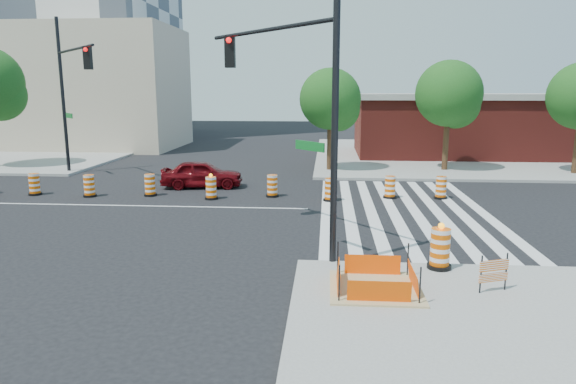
{
  "coord_description": "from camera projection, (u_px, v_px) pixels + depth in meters",
  "views": [
    {
      "loc": [
        7.79,
        -20.9,
        4.91
      ],
      "look_at": [
        6.44,
        -3.44,
        1.4
      ],
      "focal_mm": 32.0,
      "sensor_mm": 36.0,
      "label": 1
    }
  ],
  "objects": [
    {
      "name": "crosswalk_east",
      "position": [
        403.0,
        210.0,
        21.16
      ],
      "size": [
        6.75,
        13.5,
        0.01
      ],
      "color": "silver",
      "rests_on": "ground"
    },
    {
      "name": "tree_north_c",
      "position": [
        331.0,
        103.0,
        30.33
      ],
      "size": [
        3.63,
        3.63,
        6.17
      ],
      "color": "#382314",
      "rests_on": "ground"
    },
    {
      "name": "brick_storefront",
      "position": [
        467.0,
        125.0,
        37.76
      ],
      "size": [
        16.5,
        8.5,
        4.6
      ],
      "color": "maroon",
      "rests_on": "ground"
    },
    {
      "name": "pit_drum",
      "position": [
        440.0,
        250.0,
        13.8
      ],
      "size": [
        0.65,
        0.65,
        1.27
      ],
      "color": "black",
      "rests_on": "ground"
    },
    {
      "name": "excavation_pit",
      "position": [
        375.0,
        286.0,
        12.47
      ],
      "size": [
        2.2,
        2.2,
        0.9
      ],
      "color": "tan",
      "rests_on": "ground"
    },
    {
      "name": "ground",
      "position": [
        145.0,
        206.0,
        21.99
      ],
      "size": [
        120.0,
        120.0,
        0.0
      ],
      "primitive_type": "plane",
      "color": "black",
      "rests_on": "ground"
    },
    {
      "name": "median_drum_2",
      "position": [
        34.0,
        185.0,
        24.2
      ],
      "size": [
        0.6,
        0.6,
        1.02
      ],
      "color": "black",
      "rests_on": "ground"
    },
    {
      "name": "median_drum_8",
      "position": [
        390.0,
        188.0,
        23.47
      ],
      "size": [
        0.6,
        0.6,
        1.02
      ],
      "color": "black",
      "rests_on": "ground"
    },
    {
      "name": "sidewalk_ne",
      "position": [
        465.0,
        155.0,
        38.21
      ],
      "size": [
        22.0,
        22.0,
        0.15
      ],
      "primitive_type": "cube",
      "color": "gray",
      "rests_on": "ground"
    },
    {
      "name": "median_drum_4",
      "position": [
        150.0,
        186.0,
        23.99
      ],
      "size": [
        0.6,
        0.6,
        1.02
      ],
      "color": "black",
      "rests_on": "ground"
    },
    {
      "name": "red_coupe",
      "position": [
        202.0,
        174.0,
        26.02
      ],
      "size": [
        4.26,
        2.17,
        1.39
      ],
      "primitive_type": "imported",
      "rotation": [
        0.0,
        0.0,
        1.7
      ],
      "color": "#59070C",
      "rests_on": "ground"
    },
    {
      "name": "median_drum_6",
      "position": [
        272.0,
        187.0,
        23.8
      ],
      "size": [
        0.6,
        0.6,
        1.02
      ],
      "color": "black",
      "rests_on": "ground"
    },
    {
      "name": "beige_midrise",
      "position": [
        94.0,
        88.0,
        43.42
      ],
      "size": [
        14.0,
        10.0,
        10.0
      ],
      "primitive_type": "cube",
      "color": "#C2AE94",
      "rests_on": "ground"
    },
    {
      "name": "sidewalk_nw",
      "position": [
        4.0,
        151.0,
        40.94
      ],
      "size": [
        22.0,
        22.0,
        0.15
      ],
      "primitive_type": "cube",
      "color": "gray",
      "rests_on": "ground"
    },
    {
      "name": "barricade",
      "position": [
        494.0,
        271.0,
        12.22
      ],
      "size": [
        0.75,
        0.31,
        0.93
      ],
      "rotation": [
        0.0,
        0.0,
        0.36
      ],
      "color": "#E15704",
      "rests_on": "ground"
    },
    {
      "name": "median_drum_5",
      "position": [
        211.0,
        189.0,
        23.26
      ],
      "size": [
        0.6,
        0.6,
        1.18
      ],
      "color": "black",
      "rests_on": "ground"
    },
    {
      "name": "signal_pole_se",
      "position": [
        295.0,
        80.0,
        14.89
      ],
      "size": [
        4.34,
        4.88,
        8.45
      ],
      "rotation": [
        0.0,
        0.0,
        2.29
      ],
      "color": "black",
      "rests_on": "ground"
    },
    {
      "name": "lane_centerline",
      "position": [
        145.0,
        206.0,
        21.99
      ],
      "size": [
        14.0,
        0.12,
        0.01
      ],
      "primitive_type": "cube",
      "color": "silver",
      "rests_on": "ground"
    },
    {
      "name": "median_drum_7",
      "position": [
        330.0,
        191.0,
        22.87
      ],
      "size": [
        0.6,
        0.6,
        1.02
      ],
      "color": "black",
      "rests_on": "ground"
    },
    {
      "name": "median_drum_9",
      "position": [
        441.0,
        188.0,
        23.37
      ],
      "size": [
        0.6,
        0.6,
        1.02
      ],
      "color": "black",
      "rests_on": "ground"
    },
    {
      "name": "median_drum_3",
      "position": [
        89.0,
        187.0,
        23.81
      ],
      "size": [
        0.6,
        0.6,
        1.02
      ],
      "color": "black",
      "rests_on": "ground"
    },
    {
      "name": "signal_pole_nw",
      "position": [
        70.0,
        81.0,
        28.13
      ],
      "size": [
        4.46,
        5.12,
        8.78
      ],
      "rotation": [
        0.0,
        0.0,
        -0.86
      ],
      "color": "black",
      "rests_on": "ground"
    },
    {
      "name": "tree_north_d",
      "position": [
        449.0,
        97.0,
        30.21
      ],
      "size": [
        3.89,
        3.89,
        6.61
      ],
      "color": "#382314",
      "rests_on": "ground"
    }
  ]
}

